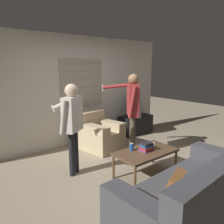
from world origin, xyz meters
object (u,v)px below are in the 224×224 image
(tv, at_px, (136,108))
(floor_fan, at_px, (113,133))
(coffee_table, at_px, (146,153))
(armchair_beige, at_px, (99,134))
(person_left_standing, at_px, (72,119))
(spare_remote, at_px, (151,143))
(person_right_standing, at_px, (132,104))
(book_stack, at_px, (146,147))
(couch_blue, at_px, (196,199))
(soda_can, at_px, (132,147))

(tv, bearing_deg, floor_fan, -48.69)
(coffee_table, bearing_deg, armchair_beige, 85.06)
(armchair_beige, distance_m, person_left_standing, 1.46)
(armchair_beige, xyz_separation_m, coffee_table, (-0.14, -1.57, 0.08))
(armchair_beige, height_order, tv, tv)
(armchair_beige, distance_m, spare_remote, 1.42)
(armchair_beige, relative_size, floor_fan, 2.50)
(floor_fan, bearing_deg, person_right_standing, -105.16)
(coffee_table, distance_m, spare_remote, 0.38)
(person_right_standing, bearing_deg, spare_remote, -154.43)
(book_stack, xyz_separation_m, spare_remote, (0.31, 0.17, -0.05))
(couch_blue, height_order, floor_fan, couch_blue)
(armchair_beige, height_order, book_stack, armchair_beige)
(armchair_beige, bearing_deg, soda_can, 67.10)
(book_stack, bearing_deg, tv, 50.21)
(couch_blue, relative_size, floor_fan, 5.26)
(person_right_standing, bearing_deg, armchair_beige, 56.67)
(spare_remote, bearing_deg, tv, 10.81)
(armchair_beige, height_order, person_right_standing, person_right_standing)
(person_right_standing, xyz_separation_m, spare_remote, (-0.11, -0.63, -0.62))
(armchair_beige, height_order, coffee_table, armchair_beige)
(couch_blue, height_order, tv, tv)
(couch_blue, distance_m, book_stack, 1.28)
(soda_can, bearing_deg, armchair_beige, 77.49)
(armchair_beige, relative_size, tv, 1.52)
(couch_blue, xyz_separation_m, armchair_beige, (0.55, 2.76, -0.01))
(person_left_standing, distance_m, book_stack, 1.34)
(couch_blue, distance_m, tv, 3.67)
(coffee_table, bearing_deg, spare_remote, 28.53)
(couch_blue, relative_size, book_stack, 8.85)
(person_left_standing, bearing_deg, spare_remote, -60.48)
(coffee_table, distance_m, book_stack, 0.11)
(armchair_beige, bearing_deg, couch_blue, 68.30)
(floor_fan, bearing_deg, soda_can, -118.34)
(person_left_standing, bearing_deg, armchair_beige, 1.86)
(coffee_table, bearing_deg, book_stack, 19.06)
(coffee_table, xyz_separation_m, tv, (1.58, 1.88, 0.33))
(tv, relative_size, soda_can, 5.12)
(spare_remote, bearing_deg, book_stack, 166.24)
(tv, distance_m, spare_remote, 2.13)
(person_right_standing, xyz_separation_m, floor_fan, (0.26, 0.98, -0.90))
(armchair_beige, distance_m, soda_can, 1.46)
(tv, height_order, book_stack, tv)
(person_right_standing, xyz_separation_m, soda_can, (-0.61, -0.65, -0.57))
(person_left_standing, distance_m, floor_fan, 2.06)
(couch_blue, height_order, soda_can, couch_blue)
(spare_remote, relative_size, floor_fan, 0.31)
(couch_blue, xyz_separation_m, tv, (1.99, 3.06, 0.40))
(armchair_beige, height_order, soda_can, armchair_beige)
(person_left_standing, height_order, book_stack, person_left_standing)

